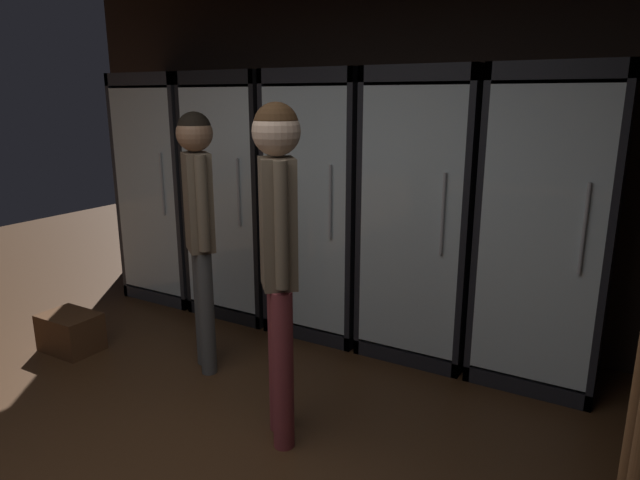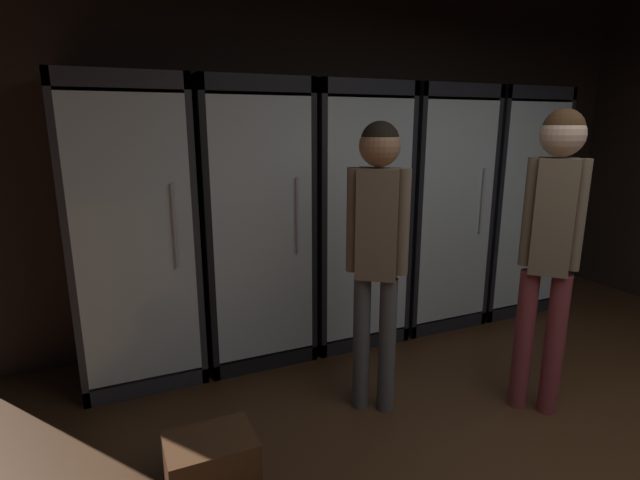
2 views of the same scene
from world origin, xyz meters
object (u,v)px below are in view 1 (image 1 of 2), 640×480
at_px(cooler_left, 246,198).
at_px(wine_crate_floor, 71,332).
at_px(cooler_far_right, 549,231).
at_px(shopper_near, 199,211).
at_px(shopper_far, 278,239).
at_px(cooler_center, 328,207).
at_px(cooler_far_left, 176,190).
at_px(cooler_right, 427,218).

height_order(cooler_left, wine_crate_floor, cooler_left).
xyz_separation_m(cooler_far_right, shopper_near, (-1.89, -1.03, 0.12)).
bearing_deg(shopper_near, shopper_far, -24.52).
distance_m(cooler_left, cooler_center, 0.77).
xyz_separation_m(cooler_center, shopper_near, (-0.34, -1.03, 0.12)).
distance_m(shopper_far, wine_crate_floor, 2.11).
relative_size(cooler_left, wine_crate_floor, 4.85).
bearing_deg(wine_crate_floor, shopper_near, 15.32).
xyz_separation_m(cooler_far_left, cooler_left, (0.78, 0.00, -0.00)).
relative_size(cooler_center, wine_crate_floor, 4.85).
relative_size(cooler_left, cooler_right, 1.00).
bearing_deg(wine_crate_floor, cooler_far_right, 24.21).
height_order(cooler_left, shopper_near, cooler_left).
bearing_deg(shopper_near, cooler_left, 112.74).
distance_m(cooler_far_right, shopper_far, 1.76).
bearing_deg(shopper_near, cooler_far_left, 139.58).
distance_m(cooler_left, wine_crate_floor, 1.64).
bearing_deg(cooler_center, shopper_far, -69.89).
xyz_separation_m(cooler_left, shopper_near, (0.43, -1.03, 0.12)).
height_order(cooler_right, shopper_far, cooler_right).
distance_m(cooler_far_left, shopper_far, 2.51).
bearing_deg(cooler_center, cooler_right, -0.03).
bearing_deg(cooler_left, cooler_far_left, -179.96).
relative_size(cooler_center, shopper_near, 1.16).
height_order(shopper_near, wine_crate_floor, shopper_near).
height_order(shopper_far, wine_crate_floor, shopper_far).
height_order(cooler_right, wine_crate_floor, cooler_right).
bearing_deg(cooler_right, cooler_far_left, 179.99).
bearing_deg(shopper_near, wine_crate_floor, -164.68).
distance_m(cooler_center, shopper_far, 1.52).
height_order(cooler_right, shopper_near, cooler_right).
distance_m(cooler_far_left, wine_crate_floor, 1.55).
xyz_separation_m(cooler_right, shopper_near, (-1.12, -1.03, 0.12)).
height_order(cooler_center, shopper_far, cooler_center).
bearing_deg(wine_crate_floor, cooler_center, 43.89).
bearing_deg(cooler_far_right, shopper_far, -125.87).
distance_m(cooler_far_right, wine_crate_floor, 3.29).
relative_size(cooler_far_left, shopper_near, 1.16).
xyz_separation_m(cooler_right, shopper_far, (-0.25, -1.42, 0.14)).
height_order(cooler_far_left, shopper_near, cooler_far_left).
bearing_deg(cooler_far_left, cooler_far_right, 0.02).
bearing_deg(cooler_far_left, cooler_right, -0.01).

